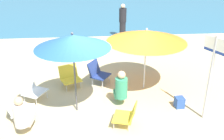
{
  "coord_description": "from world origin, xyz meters",
  "views": [
    {
      "loc": [
        -0.59,
        -5.99,
        3.58
      ],
      "look_at": [
        -0.03,
        0.33,
        0.7
      ],
      "focal_mm": 41.41,
      "sensor_mm": 36.0,
      "label": 1
    }
  ],
  "objects_px": {
    "beach_chair_a": "(70,76)",
    "warning_sign": "(212,66)",
    "person_c": "(121,88)",
    "beach_bag": "(179,102)",
    "umbrella_orange": "(146,36)",
    "person_b": "(22,115)",
    "person_a": "(123,21)",
    "beach_chair_e": "(127,115)",
    "umbrella_blue": "(73,41)",
    "beach_chair_c": "(97,72)",
    "beach_chair_d": "(18,109)",
    "beach_chair_b": "(32,89)"
  },
  "relations": [
    {
      "from": "beach_chair_c",
      "to": "umbrella_blue",
      "type": "bearing_deg",
      "value": -78.8
    },
    {
      "from": "beach_chair_a",
      "to": "person_b",
      "type": "xyz_separation_m",
      "value": [
        -0.86,
        -2.15,
        0.15
      ]
    },
    {
      "from": "person_b",
      "to": "beach_chair_c",
      "type": "bearing_deg",
      "value": -28.78
    },
    {
      "from": "umbrella_orange",
      "to": "person_a",
      "type": "distance_m",
      "value": 4.91
    },
    {
      "from": "warning_sign",
      "to": "umbrella_blue",
      "type": "bearing_deg",
      "value": 143.36
    },
    {
      "from": "beach_chair_a",
      "to": "warning_sign",
      "type": "distance_m",
      "value": 3.92
    },
    {
      "from": "beach_chair_c",
      "to": "umbrella_orange",
      "type": "bearing_deg",
      "value": 15.98
    },
    {
      "from": "person_a",
      "to": "umbrella_orange",
      "type": "bearing_deg",
      "value": 18.4
    },
    {
      "from": "beach_chair_b",
      "to": "person_a",
      "type": "distance_m",
      "value": 6.11
    },
    {
      "from": "beach_chair_e",
      "to": "warning_sign",
      "type": "bearing_deg",
      "value": -158.95
    },
    {
      "from": "umbrella_blue",
      "to": "person_b",
      "type": "relative_size",
      "value": 2.15
    },
    {
      "from": "beach_chair_d",
      "to": "beach_bag",
      "type": "bearing_deg",
      "value": -7.18
    },
    {
      "from": "beach_chair_c",
      "to": "beach_chair_e",
      "type": "height_order",
      "value": "beach_chair_c"
    },
    {
      "from": "umbrella_orange",
      "to": "beach_chair_a",
      "type": "distance_m",
      "value": 2.49
    },
    {
      "from": "beach_chair_d",
      "to": "beach_chair_e",
      "type": "distance_m",
      "value": 2.54
    },
    {
      "from": "beach_chair_a",
      "to": "beach_chair_d",
      "type": "distance_m",
      "value": 1.94
    },
    {
      "from": "beach_bag",
      "to": "person_a",
      "type": "bearing_deg",
      "value": 96.68
    },
    {
      "from": "umbrella_orange",
      "to": "beach_chair_b",
      "type": "relative_size",
      "value": 2.84
    },
    {
      "from": "person_b",
      "to": "person_c",
      "type": "distance_m",
      "value": 2.44
    },
    {
      "from": "umbrella_orange",
      "to": "umbrella_blue",
      "type": "bearing_deg",
      "value": -151.4
    },
    {
      "from": "umbrella_blue",
      "to": "person_c",
      "type": "xyz_separation_m",
      "value": [
        1.12,
        0.19,
        -1.33
      ]
    },
    {
      "from": "beach_chair_b",
      "to": "person_c",
      "type": "height_order",
      "value": "person_c"
    },
    {
      "from": "umbrella_blue",
      "to": "beach_chair_a",
      "type": "relative_size",
      "value": 2.82
    },
    {
      "from": "umbrella_orange",
      "to": "person_a",
      "type": "height_order",
      "value": "umbrella_orange"
    },
    {
      "from": "person_c",
      "to": "beach_bag",
      "type": "distance_m",
      "value": 1.52
    },
    {
      "from": "beach_chair_b",
      "to": "umbrella_blue",
      "type": "bearing_deg",
      "value": 1.21
    },
    {
      "from": "beach_chair_b",
      "to": "person_a",
      "type": "xyz_separation_m",
      "value": [
        3.07,
        5.26,
        0.46
      ]
    },
    {
      "from": "umbrella_orange",
      "to": "beach_bag",
      "type": "height_order",
      "value": "umbrella_orange"
    },
    {
      "from": "beach_chair_b",
      "to": "beach_chair_e",
      "type": "bearing_deg",
      "value": -1.49
    },
    {
      "from": "beach_chair_b",
      "to": "person_c",
      "type": "bearing_deg",
      "value": 18.1
    },
    {
      "from": "umbrella_orange",
      "to": "warning_sign",
      "type": "relative_size",
      "value": 1.07
    },
    {
      "from": "person_b",
      "to": "beach_bag",
      "type": "xyz_separation_m",
      "value": [
        3.68,
        0.72,
        -0.32
      ]
    },
    {
      "from": "umbrella_blue",
      "to": "beach_chair_e",
      "type": "distance_m",
      "value": 2.04
    },
    {
      "from": "beach_chair_c",
      "to": "beach_chair_e",
      "type": "bearing_deg",
      "value": -42.11
    },
    {
      "from": "beach_chair_c",
      "to": "beach_bag",
      "type": "xyz_separation_m",
      "value": [
        2.01,
        -1.53,
        -0.22
      ]
    },
    {
      "from": "beach_chair_e",
      "to": "person_b",
      "type": "height_order",
      "value": "person_b"
    },
    {
      "from": "person_a",
      "to": "person_b",
      "type": "bearing_deg",
      "value": -5.78
    },
    {
      "from": "beach_chair_d",
      "to": "beach_bag",
      "type": "relative_size",
      "value": 2.42
    },
    {
      "from": "person_b",
      "to": "beach_bag",
      "type": "relative_size",
      "value": 3.34
    },
    {
      "from": "beach_chair_a",
      "to": "person_a",
      "type": "height_order",
      "value": "person_a"
    },
    {
      "from": "person_c",
      "to": "warning_sign",
      "type": "bearing_deg",
      "value": -116.15
    },
    {
      "from": "beach_chair_c",
      "to": "beach_chair_d",
      "type": "relative_size",
      "value": 1.09
    },
    {
      "from": "person_b",
      "to": "person_c",
      "type": "relative_size",
      "value": 0.97
    },
    {
      "from": "umbrella_blue",
      "to": "beach_chair_e",
      "type": "bearing_deg",
      "value": -32.61
    },
    {
      "from": "beach_chair_d",
      "to": "warning_sign",
      "type": "relative_size",
      "value": 0.33
    },
    {
      "from": "beach_chair_c",
      "to": "person_c",
      "type": "relative_size",
      "value": 0.77
    },
    {
      "from": "beach_chair_a",
      "to": "beach_chair_b",
      "type": "xyz_separation_m",
      "value": [
        -0.95,
        -0.72,
        0.01
      ]
    },
    {
      "from": "beach_chair_a",
      "to": "person_a",
      "type": "bearing_deg",
      "value": 130.91
    },
    {
      "from": "beach_chair_a",
      "to": "person_a",
      "type": "distance_m",
      "value": 5.03
    },
    {
      "from": "beach_chair_d",
      "to": "beach_chair_e",
      "type": "relative_size",
      "value": 1.06
    }
  ]
}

